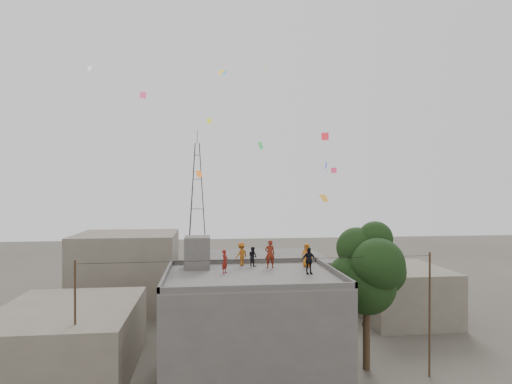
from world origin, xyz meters
TOP-DOWN VIEW (x-y plane):
  - ground at (0.00, 0.00)m, footprint 140.00×140.00m
  - main_building at (0.00, 0.00)m, footprint 10.00×8.00m
  - parapet at (0.00, 0.00)m, footprint 10.00×8.00m
  - stair_head_box at (-3.20, 2.60)m, footprint 1.60×1.80m
  - neighbor_west at (-11.00, 2.00)m, footprint 8.00×10.00m
  - neighbor_north at (2.00, 14.00)m, footprint 12.00×9.00m
  - neighbor_northwest at (-10.00, 16.00)m, footprint 9.00×8.00m
  - neighbor_east at (14.00, 10.00)m, footprint 7.00×8.00m
  - tree at (7.37, 0.60)m, footprint 4.90×4.60m
  - utility_line at (0.50, -1.25)m, footprint 20.12×0.62m
  - transmission_tower at (-4.00, 40.00)m, footprint 2.97×2.97m
  - person_red_adult at (1.40, 2.06)m, footprint 0.66×0.44m
  - person_orange_child at (3.83, 2.19)m, footprint 0.87×0.76m
  - person_dark_child at (0.38, 2.85)m, footprint 0.75×0.77m
  - person_dark_adult at (3.39, -0.13)m, footprint 0.96×0.49m
  - person_orange_adult at (-0.34, 3.16)m, footprint 1.10×1.06m
  - person_red_child at (-1.53, 0.71)m, footprint 0.54×0.61m
  - kites at (1.15, 8.07)m, footprint 19.44×15.37m

SIDE VIEW (x-z plane):
  - ground at x=0.00m, z-range 0.00..0.00m
  - neighbor_west at x=-11.00m, z-range 0.00..4.00m
  - neighbor_east at x=14.00m, z-range 0.00..4.40m
  - neighbor_north at x=2.00m, z-range 0.00..5.00m
  - main_building at x=0.00m, z-range 0.00..6.10m
  - neighbor_northwest at x=-10.00m, z-range 0.00..7.00m
  - utility_line at x=0.50m, z-range 0.13..7.53m
  - tree at x=7.37m, z-range 1.55..10.65m
  - parapet at x=0.00m, z-range 6.10..6.40m
  - person_dark_child at x=0.38m, z-range 6.10..7.36m
  - person_red_child at x=-1.53m, z-range 6.10..7.50m
  - person_orange_child at x=3.83m, z-range 6.10..7.60m
  - person_orange_adult at x=-0.34m, z-range 6.10..7.61m
  - person_dark_adult at x=3.39m, z-range 6.10..7.67m
  - person_red_adult at x=1.40m, z-range 6.10..7.87m
  - stair_head_box at x=-3.20m, z-range 6.10..8.10m
  - transmission_tower at x=-4.00m, z-range -0.93..19.07m
  - kites at x=1.15m, z-range 9.11..22.07m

